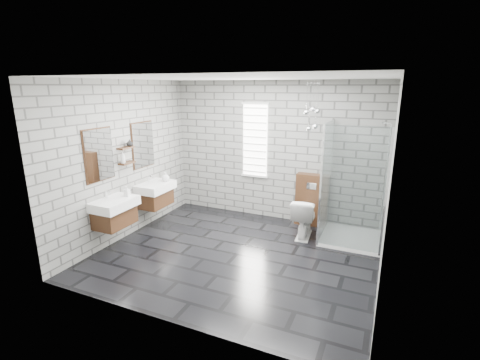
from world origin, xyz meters
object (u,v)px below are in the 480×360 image
Objects in this scene: toilet at (304,217)px; shower_enclosure at (346,214)px; vanity_right at (154,188)px; cistern_panel at (312,200)px; vanity_left at (113,205)px.

shower_enclosure is at bearing -179.40° from toilet.
cistern_panel is (2.71, 1.23, -0.26)m from vanity_right.
cistern_panel is at bearing -94.50° from toilet.
cistern_panel is at bearing 40.23° from vanity_left.
cistern_panel is 1.41× the size of toilet.
vanity_left is 1.06m from vanity_right.
cistern_panel is (2.71, 2.29, -0.26)m from vanity_left.
vanity_left is at bearing 27.78° from toilet.
vanity_left is 0.77× the size of shower_enclosure.
toilet is at bearing 13.59° from vanity_right.
toilet is at bearing -174.90° from shower_enclosure.
vanity_left is 1.00× the size of vanity_right.
shower_enclosure reaches higher than cistern_panel.
toilet is at bearing 32.28° from vanity_left.
vanity_left reaches higher than cistern_panel.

